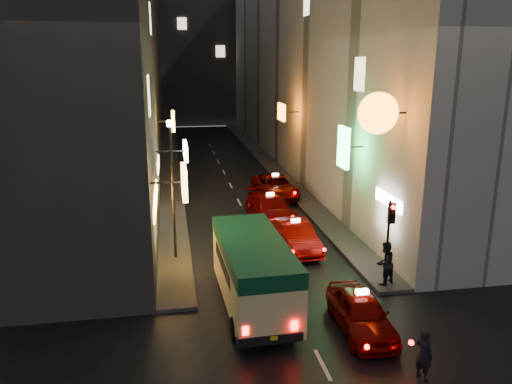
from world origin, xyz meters
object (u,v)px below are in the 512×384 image
lamp_post (172,181)px  traffic_light (390,226)px  taxi_near (361,309)px  pedestrian_crossing (424,351)px  minibus (253,266)px

lamp_post → traffic_light: bearing=-28.9°
taxi_near → pedestrian_crossing: size_ratio=2.81×
taxi_near → traffic_light: traffic_light is taller
traffic_light → lamp_post: (-8.20, 4.53, 1.04)m
taxi_near → minibus: bearing=147.0°
minibus → taxi_near: bearing=-33.0°
traffic_light → lamp_post: size_ratio=0.56×
minibus → pedestrian_crossing: (4.10, -4.93, -0.81)m
taxi_near → traffic_light: bearing=52.1°
minibus → traffic_light: (5.47, 0.63, 1.00)m
pedestrian_crossing → taxi_near: bearing=-6.8°
traffic_light → minibus: bearing=-173.4°
taxi_near → pedestrian_crossing: pedestrian_crossing is taller
pedestrian_crossing → lamp_post: 12.52m
traffic_light → pedestrian_crossing: bearing=-103.8°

